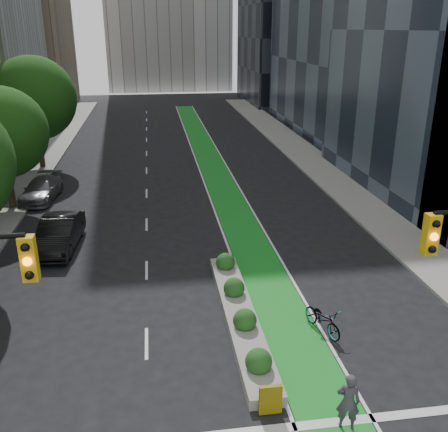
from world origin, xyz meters
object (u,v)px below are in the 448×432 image
object	(u,v)px
bicycle	(323,319)
cyclist	(348,401)
parked_car_left_far	(41,189)
median_planter	(240,312)
parked_car_left_mid	(59,233)

from	to	relation	value
bicycle	cyclist	size ratio (longest dim) A/B	1.11
cyclist	parked_car_left_far	size ratio (longest dim) A/B	0.38
bicycle	parked_car_left_far	xyz separation A→B (m)	(-13.70, 17.87, 0.17)
median_planter	cyclist	distance (m)	6.42
median_planter	bicycle	world-z (taller)	median_planter
median_planter	cyclist	size ratio (longest dim) A/B	5.54
bicycle	cyclist	distance (m)	4.95
cyclist	parked_car_left_far	distance (m)	26.07
bicycle	cyclist	world-z (taller)	cyclist
median_planter	bicycle	size ratio (longest dim) A/B	5.00
parked_car_left_far	cyclist	bearing A→B (deg)	-54.59
median_planter	cyclist	xyz separation A→B (m)	(2.08, -6.05, 0.55)
bicycle	parked_car_left_far	world-z (taller)	parked_car_left_far
cyclist	parked_car_left_mid	world-z (taller)	cyclist
bicycle	parked_car_left_mid	distance (m)	14.64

